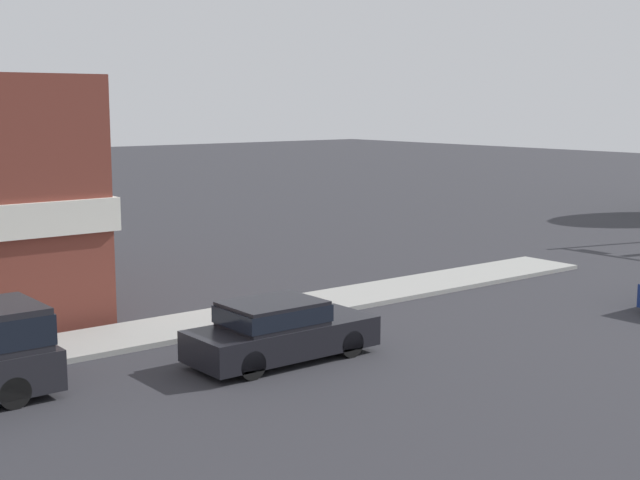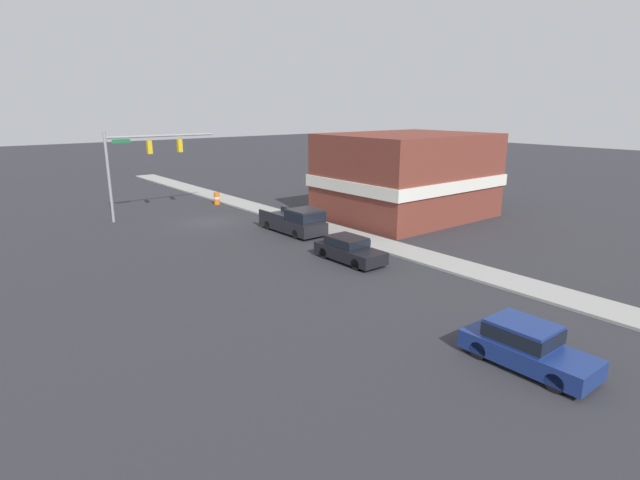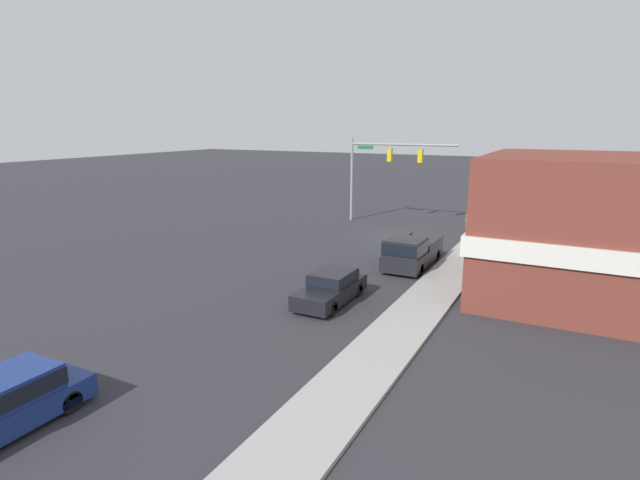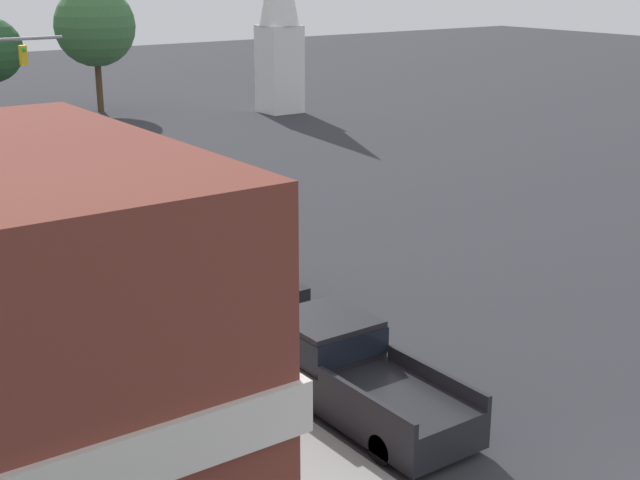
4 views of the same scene
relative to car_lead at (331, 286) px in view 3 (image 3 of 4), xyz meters
The scene contains 8 objects.
ground_plane 14.70m from the car_lead, 83.30° to the right, with size 200.00×200.00×0.00m, color #2D2D33.
sidewalk_curb 15.13m from the car_lead, 105.30° to the right, with size 2.40×60.00×0.14m.
near_signal_assembly 20.45m from the car_lead, 76.16° to the right, with size 9.04×0.49×7.05m.
car_lead is the anchor object (origin of this frame).
car_oncoming 13.51m from the car_lead, 75.34° to the left, with size 1.84×4.56×1.58m.
pickup_truck_parked 7.41m from the car_lead, 101.88° to the right, with size 2.13×5.67×1.93m.
construction_barrel 20.92m from the car_lead, 96.00° to the right, with size 0.54×0.54×1.14m.
corner_brick_building 13.87m from the car_lead, 152.15° to the right, with size 13.03×10.19×6.77m.
Camera 3 is at (-11.51, 34.52, 8.16)m, focal length 28.00 mm.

